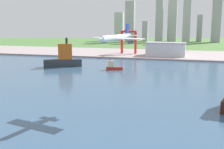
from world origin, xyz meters
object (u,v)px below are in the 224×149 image
Objects in this scene: tugboat_small at (113,67)px; port_crane_red at (129,36)px; container_barge at (64,58)px; warehouse_main at (166,49)px; airplane_landing at (116,38)px.

port_crane_red is (-14.26, 154.26, 28.38)m from tugboat_small.
container_barge is at bearing 173.12° from tugboat_small.
warehouse_main is (117.73, 135.97, 2.52)m from container_barge.
port_crane_red is 0.67× the size of warehouse_main.
tugboat_small is at bearing 105.90° from airplane_landing.
port_crane_red is (-56.20, 301.47, -14.45)m from airplane_landing.
port_crane_red is 67.74m from warehouse_main.
container_barge is at bearing -130.89° from warehouse_main.
airplane_landing reaches higher than port_crane_red.
port_crane_red is (53.57, 146.07, 21.79)m from container_barge.
airplane_landing is at bearing -54.76° from container_barge.
airplane_landing is 193.68m from container_barge.
tugboat_small is (-41.94, 147.21, -42.84)m from airplane_landing.
tugboat_small is 157.50m from port_crane_red.
tugboat_small is 152.82m from warehouse_main.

